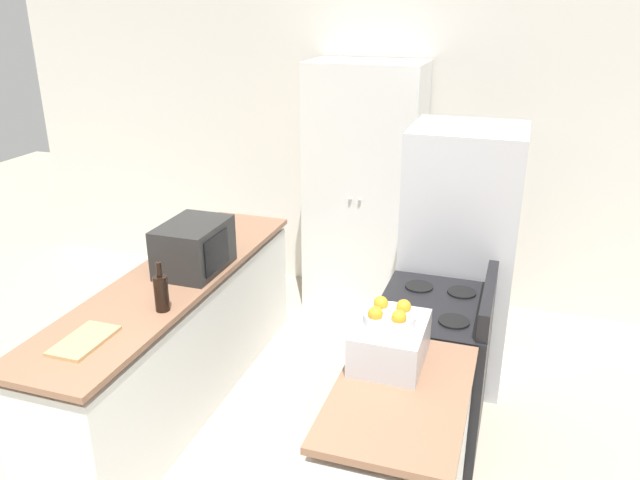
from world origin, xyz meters
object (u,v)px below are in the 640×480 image
object	(u,v)px
pantry_cabinet	(364,189)
wine_bottle	(161,292)
stove	(431,369)
microwave	(194,247)
fruit_bowl	(389,315)
toaster_oven	(390,342)
refrigerator	(459,256)

from	to	relation	value
pantry_cabinet	wine_bottle	bearing A→B (deg)	-105.26
stove	microwave	size ratio (longest dim) A/B	2.13
fruit_bowl	microwave	bearing A→B (deg)	155.12
toaster_oven	pantry_cabinet	bearing A→B (deg)	107.44
pantry_cabinet	stove	size ratio (longest dim) A/B	1.97
microwave	toaster_oven	size ratio (longest dim) A/B	1.17
refrigerator	toaster_oven	distance (m)	1.47
pantry_cabinet	refrigerator	bearing A→B (deg)	-43.61
pantry_cabinet	toaster_oven	size ratio (longest dim) A/B	4.93
microwave	pantry_cabinet	bearing A→B (deg)	66.92
refrigerator	fruit_bowl	bearing A→B (deg)	-97.08
fruit_bowl	wine_bottle	bearing A→B (deg)	175.68
stove	wine_bottle	size ratio (longest dim) A/B	3.61
refrigerator	fruit_bowl	xyz separation A→B (m)	(-0.18, -1.45, 0.25)
microwave	fruit_bowl	size ratio (longest dim) A/B	1.99
refrigerator	toaster_oven	bearing A→B (deg)	-96.70
microwave	wine_bottle	world-z (taller)	microwave
wine_bottle	fruit_bowl	size ratio (longest dim) A/B	1.17
wine_bottle	toaster_oven	size ratio (longest dim) A/B	0.69
stove	wine_bottle	bearing A→B (deg)	-158.84
pantry_cabinet	fruit_bowl	distance (m)	2.41
pantry_cabinet	refrigerator	xyz separation A→B (m)	(0.90, -0.85, -0.15)
wine_bottle	toaster_oven	xyz separation A→B (m)	(1.33, -0.11, -0.01)
pantry_cabinet	stove	xyz separation A→B (m)	(0.85, -1.64, -0.59)
pantry_cabinet	microwave	world-z (taller)	pantry_cabinet
refrigerator	microwave	distance (m)	1.79
pantry_cabinet	fruit_bowl	size ratio (longest dim) A/B	8.35
pantry_cabinet	toaster_oven	world-z (taller)	pantry_cabinet
refrigerator	microwave	size ratio (longest dim) A/B	3.59
refrigerator	wine_bottle	size ratio (longest dim) A/B	6.08
microwave	fruit_bowl	xyz separation A→B (m)	(1.42, -0.66, 0.08)
wine_bottle	stove	bearing A→B (deg)	21.16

